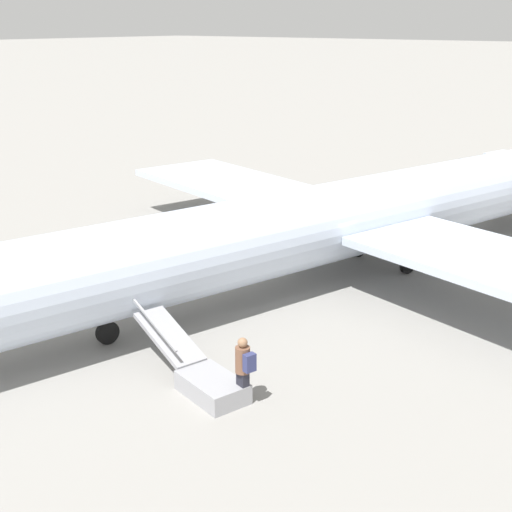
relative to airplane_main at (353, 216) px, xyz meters
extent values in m
plane|color=gray|center=(0.99, -0.25, -2.16)|extent=(600.00, 600.00, 0.00)
cylinder|color=silver|center=(0.99, -0.25, -0.02)|extent=(26.67, 9.16, 2.75)
cube|color=silver|center=(-2.01, -6.72, -0.23)|extent=(7.00, 11.99, 0.28)
cylinder|color=#4C4C51|center=(-10.56, 0.64, 0.18)|extent=(3.50, 2.00, 1.24)
cylinder|color=black|center=(9.44, -2.35, -1.82)|extent=(0.70, 0.33, 0.68)
cylinder|color=#4C4C51|center=(9.44, -2.35, -1.37)|extent=(0.12, 0.12, 0.21)
cylinder|color=black|center=(-1.32, 1.60, -1.82)|extent=(0.70, 0.33, 0.68)
cylinder|color=#4C4C51|center=(-1.32, 1.60, -1.37)|extent=(0.12, 0.12, 0.21)
cylinder|color=black|center=(-1.91, -0.80, -1.82)|extent=(0.70, 0.33, 0.68)
cylinder|color=#4C4C51|center=(-1.91, -0.80, -1.37)|extent=(0.12, 0.12, 0.21)
cube|color=#99999E|center=(9.83, 2.00, -1.91)|extent=(1.50, 2.01, 0.50)
cube|color=#99999E|center=(9.35, 0.06, -1.29)|extent=(1.41, 2.39, 0.85)
cube|color=#99999E|center=(9.79, -0.04, -0.79)|extent=(0.60, 2.17, 0.79)
cube|color=#23232D|center=(9.65, 2.82, -1.73)|extent=(0.26, 0.32, 0.85)
cylinder|color=brown|center=(9.65, 2.82, -0.98)|extent=(0.36, 0.36, 0.65)
sphere|color=#936B4C|center=(9.65, 2.82, -0.54)|extent=(0.24, 0.24, 0.24)
cube|color=navy|center=(9.71, 3.08, -0.95)|extent=(0.32, 0.24, 0.44)
camera|label=1|loc=(21.38, 12.51, 6.65)|focal=50.00mm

